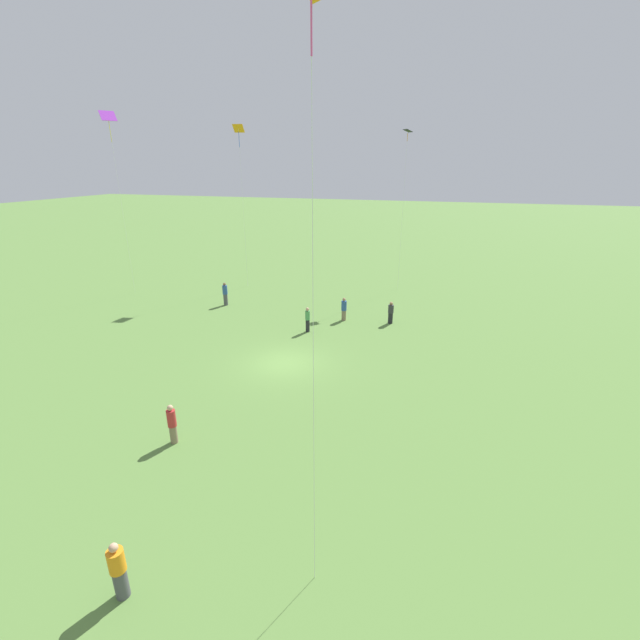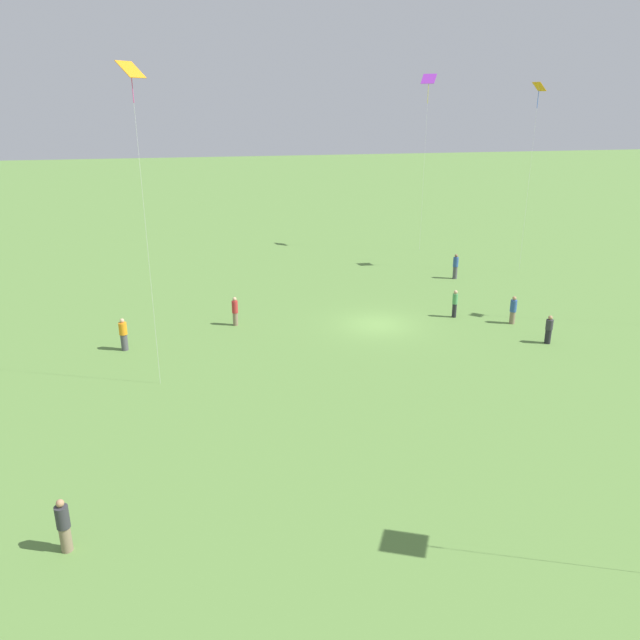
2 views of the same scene
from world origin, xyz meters
The scene contains 11 objects.
ground_plane centered at (0.00, 0.00, 0.00)m, with size 240.00×240.00×0.00m, color #5B843D.
person_1 centered at (8.43, -1.63, 0.89)m, with size 0.47×0.47×1.78m.
person_2 centered at (14.65, 1.10, 0.89)m, with size 0.60×0.60×1.81m.
person_3 centered at (-8.09, 1.52, 0.86)m, with size 0.53×0.53×1.73m.
person_4 centered at (-8.44, 4.92, 0.81)m, with size 0.56×0.56×1.63m.
person_5 centered at (-5.10, -0.31, 0.90)m, with size 0.37×0.37×1.76m.
person_6 centered at (-8.76, -8.65, 0.95)m, with size 0.43×0.43×1.90m.
kite_0 centered at (-14.58, -9.51, 13.09)m, with size 0.80×0.99×14.07m.
kite_2 centered at (12.64, 5.87, 13.47)m, with size 1.19×1.23×14.38m.
kite_3 centered at (-17.83, 4.26, 12.43)m, with size 0.88×0.88×13.63m.
kite_4 centered at (-9.49, -18.21, 14.01)m, with size 1.43×1.36×14.90m.
Camera 1 is at (21.00, 8.59, 10.94)m, focal length 24.00 mm.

